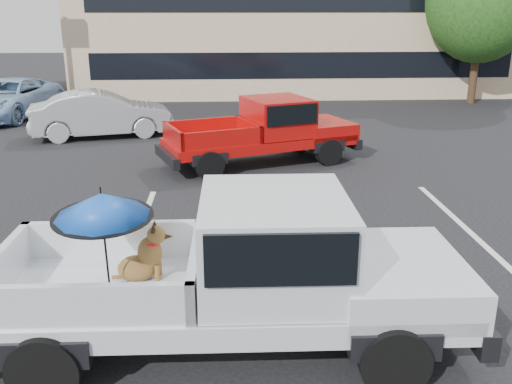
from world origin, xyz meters
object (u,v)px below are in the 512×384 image
silver_pickup (254,265)px  silver_sedan (102,114)px  blue_suv (8,99)px  red_pickup (272,128)px

silver_pickup → silver_sedan: silver_pickup is taller
silver_sedan → blue_suv: silver_sedan is taller
silver_pickup → red_pickup: bearing=84.8°
silver_pickup → blue_suv: bearing=119.1°
silver_pickup → red_pickup: 8.48m
silver_sedan → silver_pickup: bearing=-173.7°
red_pickup → blue_suv: (-9.07, 6.81, -0.22)m
red_pickup → blue_suv: bearing=123.0°
red_pickup → silver_sedan: red_pickup is taller
silver_pickup → blue_suv: (-8.16, 15.24, -0.36)m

